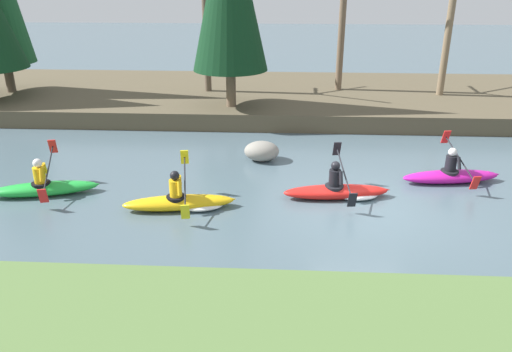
# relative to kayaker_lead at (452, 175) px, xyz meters

# --- Properties ---
(ground_plane) EXTENTS (90.00, 90.00, 0.00)m
(ground_plane) POSITION_rel_kayaker_lead_xyz_m (-2.58, -1.76, -0.22)
(ground_plane) COLOR #4C606B
(riverbank_far) EXTENTS (44.00, 8.16, 0.65)m
(riverbank_far) POSITION_rel_kayaker_lead_xyz_m (-2.58, 8.30, 0.10)
(riverbank_far) COLOR brown
(riverbank_far) RESTS_ON ground
(bare_tree_upstream) EXTENTS (3.10, 3.06, 5.57)m
(bare_tree_upstream) POSITION_rel_kayaker_lead_xyz_m (-7.85, 8.03, 3.05)
(bare_tree_upstream) COLOR brown
(bare_tree_upstream) RESTS_ON riverbank_far
(bare_tree_mid_upstream) EXTENTS (3.91, 3.86, 7.12)m
(bare_tree_mid_upstream) POSITION_rel_kayaker_lead_xyz_m (-2.29, 8.63, 3.78)
(bare_tree_mid_upstream) COLOR brown
(bare_tree_mid_upstream) RESTS_ON riverbank_far
(bare_tree_mid_downstream) EXTENTS (4.10, 4.05, 7.48)m
(bare_tree_mid_downstream) POSITION_rel_kayaker_lead_xyz_m (1.82, 7.87, 3.94)
(bare_tree_mid_downstream) COLOR #7A664C
(bare_tree_mid_downstream) RESTS_ON riverbank_far
(kayaker_lead) EXTENTS (2.80, 2.07, 1.20)m
(kayaker_lead) POSITION_rel_kayaker_lead_xyz_m (0.00, 0.00, 0.00)
(kayaker_lead) COLOR #C61999
(kayaker_lead) RESTS_ON ground
(kayaker_middle) EXTENTS (2.79, 2.07, 1.20)m
(kayaker_middle) POSITION_rel_kayaker_lead_xyz_m (-3.15, -1.19, -0.02)
(kayaker_middle) COLOR red
(kayaker_middle) RESTS_ON ground
(kayaker_trailing) EXTENTS (2.79, 2.06, 1.20)m
(kayaker_trailing) POSITION_rel_kayaker_lead_xyz_m (-7.05, -2.05, -0.02)
(kayaker_trailing) COLOR yellow
(kayaker_trailing) RESTS_ON ground
(kayaker_far_back) EXTENTS (2.78, 2.05, 1.20)m
(kayaker_far_back) POSITION_rel_kayaker_lead_xyz_m (-10.81, -1.43, 0.00)
(kayaker_far_back) COLOR green
(kayaker_far_back) RESTS_ON ground
(boulder_midstream) EXTENTS (1.07, 0.84, 0.60)m
(boulder_midstream) POSITION_rel_kayaker_lead_xyz_m (-5.29, 1.42, 0.08)
(boulder_midstream) COLOR gray
(boulder_midstream) RESTS_ON ground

